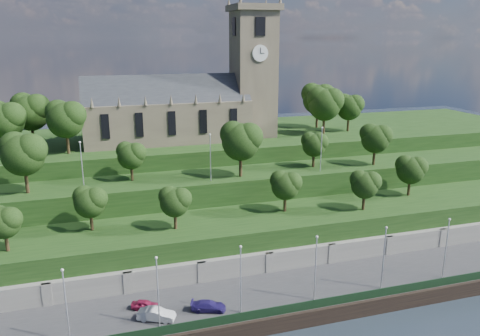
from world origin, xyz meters
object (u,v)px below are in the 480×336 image
object	(u,v)px
car_left	(145,305)
car_right	(208,306)
church	(190,102)
car_middle	(156,314)

from	to	relation	value
car_left	car_right	size ratio (longest dim) A/B	0.78
car_left	car_right	world-z (taller)	car_right
car_right	church	bearing A→B (deg)	10.07
car_middle	car_right	bearing A→B (deg)	-65.08
car_left	car_right	xyz separation A→B (m)	(7.54, -2.68, 0.06)
car_left	car_right	bearing A→B (deg)	-88.54
car_left	car_middle	bearing A→B (deg)	-138.20
car_middle	car_right	xyz separation A→B (m)	(6.47, 0.15, -0.11)
church	car_right	world-z (taller)	church
car_left	car_middle	world-z (taller)	car_middle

